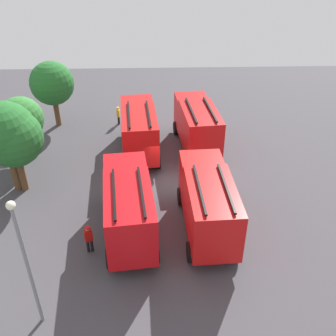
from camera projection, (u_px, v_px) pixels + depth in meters
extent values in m
plane|color=#423F44|center=(168.00, 185.00, 26.39)|extent=(49.57, 49.57, 0.00)
cube|color=red|center=(201.00, 177.00, 23.51)|extent=(2.31, 2.60, 2.60)
cube|color=#8C9EAD|center=(199.00, 163.00, 24.21)|extent=(0.18, 2.13, 1.46)
cube|color=red|center=(211.00, 211.00, 20.50)|extent=(4.91, 2.72, 2.90)
cube|color=black|center=(199.00, 188.00, 19.60)|extent=(4.32, 0.32, 0.12)
cube|color=black|center=(226.00, 187.00, 19.69)|extent=(4.32, 0.32, 0.12)
cube|color=silver|center=(197.00, 181.00, 25.13)|extent=(0.31, 2.38, 0.28)
cylinder|color=black|center=(181.00, 196.00, 24.44)|extent=(1.11, 0.40, 1.10)
cylinder|color=black|center=(218.00, 194.00, 24.59)|extent=(1.11, 0.40, 1.10)
cylinder|color=black|center=(190.00, 252.00, 20.34)|extent=(1.11, 0.40, 1.10)
cylinder|color=black|center=(235.00, 249.00, 20.50)|extent=(1.11, 0.40, 1.10)
cube|color=red|center=(191.00, 111.00, 31.51)|extent=(2.44, 2.71, 2.60)
cube|color=#8C9EAD|center=(189.00, 103.00, 32.22)|extent=(0.29, 2.12, 1.46)
cube|color=red|center=(200.00, 129.00, 28.52)|extent=(5.03, 2.97, 2.90)
cube|color=black|center=(191.00, 110.00, 27.59)|extent=(4.31, 0.55, 0.12)
cube|color=black|center=(210.00, 109.00, 27.74)|extent=(4.31, 0.55, 0.12)
cube|color=silver|center=(188.00, 118.00, 33.14)|extent=(0.44, 2.38, 0.28)
cylinder|color=black|center=(176.00, 128.00, 32.39)|extent=(1.13, 0.46, 1.10)
cylinder|color=black|center=(204.00, 126.00, 32.66)|extent=(1.13, 0.46, 1.10)
cylinder|color=black|center=(186.00, 158.00, 28.31)|extent=(1.13, 0.46, 1.10)
cylinder|color=black|center=(218.00, 156.00, 28.58)|extent=(1.13, 0.46, 1.10)
cube|color=red|center=(126.00, 180.00, 23.18)|extent=(2.47, 2.73, 2.60)
cube|color=#8C9EAD|center=(125.00, 167.00, 23.88)|extent=(0.32, 2.12, 1.46)
cube|color=red|center=(130.00, 216.00, 20.19)|extent=(5.05, 3.02, 2.90)
cube|color=black|center=(114.00, 193.00, 19.26)|extent=(4.31, 0.60, 0.12)
cube|color=black|center=(141.00, 191.00, 19.42)|extent=(4.31, 0.60, 0.12)
cube|color=silver|center=(126.00, 185.00, 24.80)|extent=(0.47, 2.38, 0.28)
cylinder|color=black|center=(108.00, 201.00, 24.04)|extent=(1.13, 0.47, 1.10)
cylinder|color=black|center=(146.00, 197.00, 24.34)|extent=(1.13, 0.47, 1.10)
cylinder|color=black|center=(110.00, 258.00, 19.98)|extent=(1.13, 0.47, 1.10)
cylinder|color=black|center=(155.00, 253.00, 20.27)|extent=(1.13, 0.47, 1.10)
cube|color=red|center=(137.00, 115.00, 30.90)|extent=(2.40, 2.67, 2.60)
cube|color=#8C9EAD|center=(137.00, 106.00, 31.61)|extent=(0.25, 2.12, 1.46)
cube|color=red|center=(140.00, 134.00, 27.90)|extent=(4.99, 2.88, 2.90)
cube|color=black|center=(129.00, 114.00, 26.98)|extent=(4.32, 0.47, 0.12)
cube|color=black|center=(148.00, 113.00, 27.12)|extent=(4.32, 0.47, 0.12)
cube|color=silver|center=(137.00, 121.00, 32.53)|extent=(0.39, 2.38, 0.28)
cylinder|color=black|center=(123.00, 132.00, 31.80)|extent=(1.12, 0.44, 1.10)
cylinder|color=black|center=(152.00, 130.00, 32.03)|extent=(1.12, 0.44, 1.10)
cylinder|color=black|center=(125.00, 163.00, 27.71)|extent=(1.12, 0.44, 1.10)
cylinder|color=black|center=(158.00, 161.00, 27.94)|extent=(1.12, 0.44, 1.10)
cylinder|color=black|center=(119.00, 121.00, 33.99)|extent=(0.16, 0.16, 0.74)
cylinder|color=black|center=(119.00, 120.00, 34.16)|extent=(0.16, 0.16, 0.74)
cube|color=gold|center=(118.00, 113.00, 33.70)|extent=(0.43, 0.26, 0.64)
sphere|color=beige|center=(118.00, 108.00, 33.47)|extent=(0.21, 0.21, 0.21)
cylinder|color=gold|center=(118.00, 108.00, 33.43)|extent=(0.26, 0.26, 0.06)
cylinder|color=black|center=(88.00, 246.00, 20.89)|extent=(0.16, 0.16, 0.81)
cylinder|color=black|center=(92.00, 245.00, 20.97)|extent=(0.16, 0.16, 0.81)
cube|color=#B7140F|center=(88.00, 235.00, 20.52)|extent=(0.39, 0.48, 0.71)
sphere|color=tan|center=(87.00, 229.00, 20.26)|extent=(0.23, 0.23, 0.23)
cylinder|color=#B7140F|center=(87.00, 227.00, 20.21)|extent=(0.29, 0.29, 0.07)
cylinder|color=brown|center=(22.00, 174.00, 25.41)|extent=(0.46, 0.46, 2.32)
sphere|color=#236628|center=(13.00, 138.00, 23.92)|extent=(3.71, 3.71, 3.71)
cylinder|color=brown|center=(15.00, 173.00, 25.41)|extent=(0.50, 0.50, 2.50)
sphere|color=#236628|center=(5.00, 133.00, 23.81)|extent=(4.00, 4.00, 4.00)
cylinder|color=brown|center=(28.00, 147.00, 28.76)|extent=(0.40, 0.40, 1.99)
sphere|color=#337A33|center=(21.00, 119.00, 27.48)|extent=(3.18, 3.18, 3.18)
cylinder|color=brown|center=(57.00, 113.00, 33.51)|extent=(0.46, 0.46, 2.28)
sphere|color=#236628|center=(52.00, 83.00, 32.04)|extent=(3.65, 3.65, 3.65)
cone|color=#F2600C|center=(212.00, 174.00, 27.01)|extent=(0.44, 0.44, 0.63)
cylinder|color=slate|center=(29.00, 271.00, 15.79)|extent=(0.16, 0.16, 6.44)
sphere|color=#F2EFCC|center=(11.00, 205.00, 13.94)|extent=(0.36, 0.36, 0.36)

